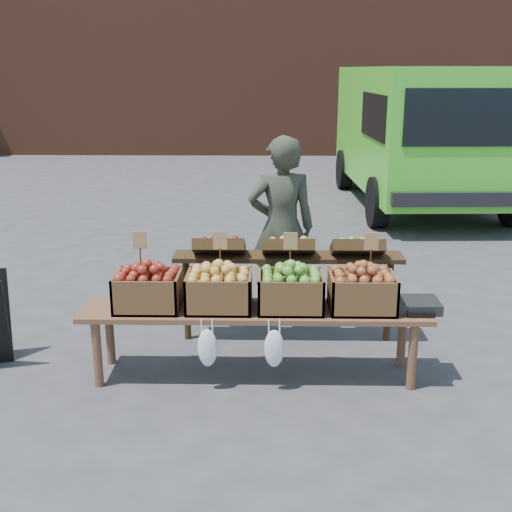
# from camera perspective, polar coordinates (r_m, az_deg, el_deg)

# --- Properties ---
(ground) EXTENTS (80.00, 80.00, 0.00)m
(ground) POSITION_cam_1_polar(r_m,az_deg,el_deg) (5.67, 3.82, -8.32)
(ground) COLOR #414143
(delivery_van) EXTENTS (2.65, 5.43, 2.39)m
(delivery_van) POSITION_cam_1_polar(r_m,az_deg,el_deg) (11.79, 14.43, 10.14)
(delivery_van) COLOR #4DD62B
(delivery_van) RESTS_ON ground
(vendor) EXTENTS (0.69, 0.49, 1.78)m
(vendor) POSITION_cam_1_polar(r_m,az_deg,el_deg) (6.17, 2.28, 2.49)
(vendor) COLOR #33392B
(vendor) RESTS_ON ground
(back_table) EXTENTS (2.10, 0.44, 1.04)m
(back_table) POSITION_cam_1_polar(r_m,az_deg,el_deg) (5.69, 2.83, -2.58)
(back_table) COLOR #32210F
(back_table) RESTS_ON ground
(display_bench) EXTENTS (2.70, 0.56, 0.57)m
(display_bench) POSITION_cam_1_polar(r_m,az_deg,el_deg) (5.10, -0.11, -7.69)
(display_bench) COLOR brown
(display_bench) RESTS_ON ground
(crate_golden_apples) EXTENTS (0.50, 0.40, 0.28)m
(crate_golden_apples) POSITION_cam_1_polar(r_m,az_deg,el_deg) (5.03, -9.56, -3.08)
(crate_golden_apples) COLOR maroon
(crate_golden_apples) RESTS_ON display_bench
(crate_russet_pears) EXTENTS (0.50, 0.40, 0.28)m
(crate_russet_pears) POSITION_cam_1_polar(r_m,az_deg,el_deg) (4.96, -3.29, -3.16)
(crate_russet_pears) COLOR gold
(crate_russet_pears) RESTS_ON display_bench
(crate_red_apples) EXTENTS (0.50, 0.40, 0.28)m
(crate_red_apples) POSITION_cam_1_polar(r_m,az_deg,el_deg) (4.95, 3.08, -3.20)
(crate_red_apples) COLOR #568D2A
(crate_red_apples) RESTS_ON display_bench
(crate_green_apples) EXTENTS (0.50, 0.40, 0.28)m
(crate_green_apples) POSITION_cam_1_polar(r_m,az_deg,el_deg) (5.00, 9.40, -3.20)
(crate_green_apples) COLOR #984D25
(crate_green_apples) RESTS_ON display_bench
(weighing_scale) EXTENTS (0.34, 0.30, 0.08)m
(weighing_scale) POSITION_cam_1_polar(r_m,az_deg,el_deg) (5.11, 14.08, -4.23)
(weighing_scale) COLOR #232326
(weighing_scale) RESTS_ON display_bench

